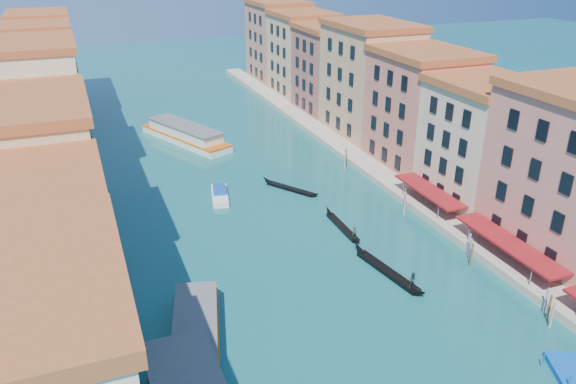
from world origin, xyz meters
name	(u,v)px	position (x,y,z in m)	size (l,w,h in m)	color
left_bank_palazzos	(40,129)	(-26.00, 64.68, 9.71)	(12.80, 128.40, 21.00)	beige
right_bank_palazzos	(386,93)	(30.00, 65.00, 9.75)	(12.80, 128.40, 21.00)	#A13D2E
quay	(342,148)	(22.00, 65.00, 0.50)	(4.00, 140.00, 1.00)	gray
restaurant_awnings	(512,245)	(22.19, 23.00, 2.99)	(3.20, 44.55, 3.12)	maroon
mooring_poles_right	(455,240)	(19.10, 28.80, 1.30)	(1.44, 54.24, 3.20)	#4E361B
vaporetto_near	(196,344)	(-14.00, 21.36, 1.24)	(8.47, 18.97, 2.75)	silver
vaporetto_far	(185,134)	(-2.84, 80.07, 1.45)	(13.20, 21.76, 3.21)	silver
gondola_fore	(342,226)	(8.95, 38.48, 0.35)	(1.08, 10.52, 2.10)	black
gondola_right	(389,271)	(8.93, 26.75, 0.48)	(3.07, 12.65, 2.53)	black
gondola_far	(289,188)	(7.07, 52.52, 0.31)	(6.54, 9.45, 1.52)	black
motorboat_mid	(220,194)	(-3.33, 53.48, 0.57)	(3.62, 7.38, 1.46)	white
motorboat_far	(212,134)	(2.46, 81.14, 0.51)	(2.01, 6.28, 1.30)	beige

